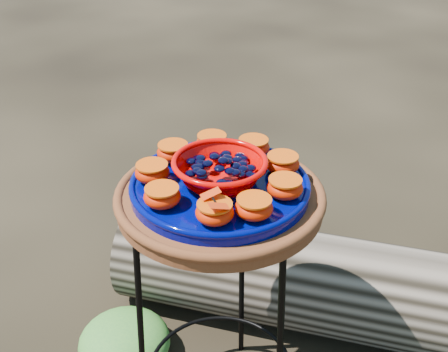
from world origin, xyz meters
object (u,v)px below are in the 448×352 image
(plant_stand, at_px, (220,317))
(driftwood_log, at_px, (386,295))
(terracotta_saucer, at_px, (220,199))
(cobalt_plate, at_px, (220,187))
(red_bowl, at_px, (220,172))

(plant_stand, height_order, driftwood_log, plant_stand)
(terracotta_saucer, relative_size, driftwood_log, 0.26)
(cobalt_plate, bearing_deg, plant_stand, 0.00)
(cobalt_plate, height_order, red_bowl, red_bowl)
(cobalt_plate, bearing_deg, driftwood_log, 45.10)
(terracotta_saucer, bearing_deg, driftwood_log, 45.10)
(red_bowl, xyz_separation_m, driftwood_log, (0.42, 0.42, -0.63))
(cobalt_plate, xyz_separation_m, red_bowl, (0.00, 0.00, 0.04))
(terracotta_saucer, height_order, cobalt_plate, cobalt_plate)
(driftwood_log, bearing_deg, plant_stand, -134.90)
(cobalt_plate, bearing_deg, red_bowl, 0.00)
(plant_stand, xyz_separation_m, driftwood_log, (0.42, 0.42, -0.18))
(plant_stand, relative_size, terracotta_saucer, 1.50)
(plant_stand, distance_m, terracotta_saucer, 0.37)
(terracotta_saucer, relative_size, red_bowl, 2.33)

